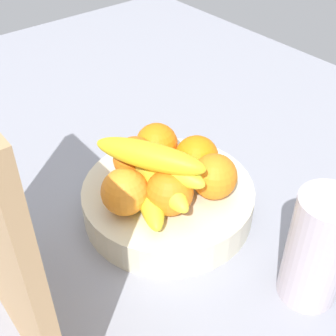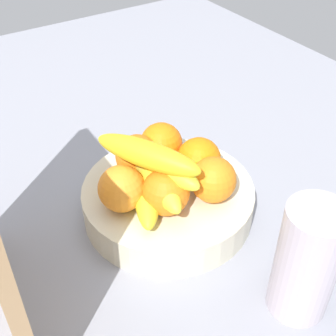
# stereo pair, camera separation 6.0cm
# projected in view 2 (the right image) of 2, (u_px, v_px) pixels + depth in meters

# --- Properties ---
(ground_plane) EXTENTS (1.80, 1.40, 0.03)m
(ground_plane) POSITION_uv_depth(u_px,v_px,m) (164.00, 231.00, 0.75)
(ground_plane) COLOR gray
(fruit_bowl) EXTENTS (0.28, 0.28, 0.05)m
(fruit_bowl) POSITION_uv_depth(u_px,v_px,m) (168.00, 200.00, 0.75)
(fruit_bowl) COLOR beige
(fruit_bowl) RESTS_ON ground_plane
(orange_front_left) EXTENTS (0.07, 0.07, 0.07)m
(orange_front_left) POSITION_uv_depth(u_px,v_px,m) (199.00, 159.00, 0.73)
(orange_front_left) COLOR orange
(orange_front_left) RESTS_ON fruit_bowl
(orange_front_right) EXTENTS (0.07, 0.07, 0.07)m
(orange_front_right) POSITION_uv_depth(u_px,v_px,m) (161.00, 144.00, 0.76)
(orange_front_right) COLOR orange
(orange_front_right) RESTS_ON fruit_bowl
(orange_center) EXTENTS (0.07, 0.07, 0.07)m
(orange_center) POSITION_uv_depth(u_px,v_px,m) (135.00, 157.00, 0.73)
(orange_center) COLOR orange
(orange_center) RESTS_ON fruit_bowl
(orange_back_left) EXTENTS (0.07, 0.07, 0.07)m
(orange_back_left) POSITION_uv_depth(u_px,v_px,m) (122.00, 189.00, 0.67)
(orange_back_left) COLOR orange
(orange_back_left) RESTS_ON fruit_bowl
(orange_back_right) EXTENTS (0.07, 0.07, 0.07)m
(orange_back_right) POSITION_uv_depth(u_px,v_px,m) (166.00, 192.00, 0.67)
(orange_back_right) COLOR orange
(orange_back_right) RESTS_ON fruit_bowl
(orange_top_stack) EXTENTS (0.07, 0.07, 0.07)m
(orange_top_stack) POSITION_uv_depth(u_px,v_px,m) (213.00, 180.00, 0.69)
(orange_top_stack) COLOR orange
(orange_top_stack) RESTS_ON fruit_bowl
(banana_bunch) EXTENTS (0.18, 0.12, 0.11)m
(banana_bunch) POSITION_uv_depth(u_px,v_px,m) (151.00, 171.00, 0.68)
(banana_bunch) COLOR yellow
(banana_bunch) RESTS_ON fruit_bowl
(thermos_tumbler) EXTENTS (0.08, 0.08, 0.17)m
(thermos_tumbler) POSITION_uv_depth(u_px,v_px,m) (307.00, 262.00, 0.57)
(thermos_tumbler) COLOR #BCB0BC
(thermos_tumbler) RESTS_ON ground_plane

